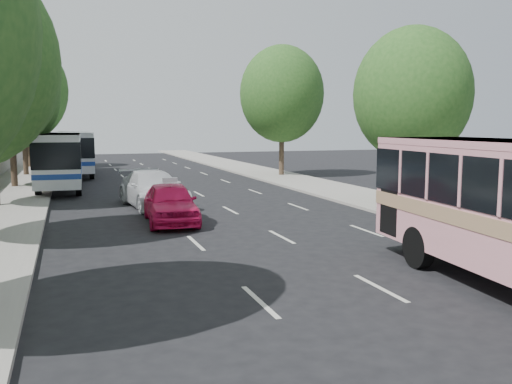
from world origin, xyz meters
name	(u,v)px	position (x,y,z in m)	size (l,w,h in m)	color
ground	(303,270)	(0.00, 0.00, 0.00)	(120.00, 120.00, 0.00)	black
sidewalk_left	(14,191)	(-8.50, 20.00, 0.07)	(4.00, 90.00, 0.15)	#9E998E
sidewalk_right	(297,181)	(8.50, 20.00, 0.06)	(4.00, 90.00, 0.12)	#9E998E
tree_left_d	(11,91)	(-8.52, 21.94, 5.63)	(5.52, 5.52, 8.60)	#38281E
tree_left_e	(23,86)	(-8.42, 29.94, 6.43)	(6.30, 6.30, 9.82)	#38281E
tree_left_f	(28,98)	(-8.62, 37.94, 6.00)	(5.88, 5.88, 9.16)	#38281E
tree_right_near	(415,90)	(8.78, 7.94, 5.20)	(5.10, 5.10, 7.95)	#38281E
tree_right_far	(283,91)	(9.08, 23.94, 6.12)	(6.00, 6.00, 9.35)	#38281E
pink_taxi	(170,203)	(-2.00, 7.81, 0.77)	(1.82, 4.53, 1.54)	#DC1352
white_pickup	(153,189)	(-2.00, 12.12, 0.80)	(2.25, 5.54, 1.61)	silver
tour_coach_front	(60,156)	(-6.01, 21.08, 1.93)	(2.61, 10.77, 3.20)	silver
tour_coach_rear	(75,149)	(-5.09, 30.15, 1.94)	(2.36, 10.75, 3.22)	silver
taxi_roof_sign	(170,180)	(-2.00, 7.81, 1.63)	(0.55, 0.18, 0.18)	silver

